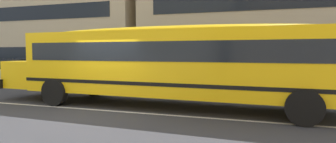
# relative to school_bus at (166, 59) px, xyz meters

# --- Properties ---
(ground_plane) EXTENTS (400.00, 400.00, 0.00)m
(ground_plane) POSITION_rel_school_bus_xyz_m (-1.82, -1.35, -1.79)
(ground_plane) COLOR #38383D
(sidewalk_far) EXTENTS (120.00, 3.00, 0.01)m
(sidewalk_far) POSITION_rel_school_bus_xyz_m (-1.82, 6.63, -1.79)
(sidewalk_far) COLOR gray
(sidewalk_far) RESTS_ON ground_plane
(lane_centreline) EXTENTS (110.00, 0.16, 0.01)m
(lane_centreline) POSITION_rel_school_bus_xyz_m (-1.82, -1.35, -1.79)
(lane_centreline) COLOR silver
(lane_centreline) RESTS_ON ground_plane
(school_bus) EXTENTS (13.57, 3.51, 3.02)m
(school_bus) POSITION_rel_school_bus_xyz_m (0.00, 0.00, 0.00)
(school_bus) COLOR yellow
(school_bus) RESTS_ON ground_plane
(parked_car_beige_beside_sign) EXTENTS (3.93, 1.93, 1.64)m
(parked_car_beige_beside_sign) POSITION_rel_school_bus_xyz_m (-11.36, 4.10, -0.95)
(parked_car_beige_beside_sign) COLOR #C1B28E
(parked_car_beige_beside_sign) RESTS_ON ground_plane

